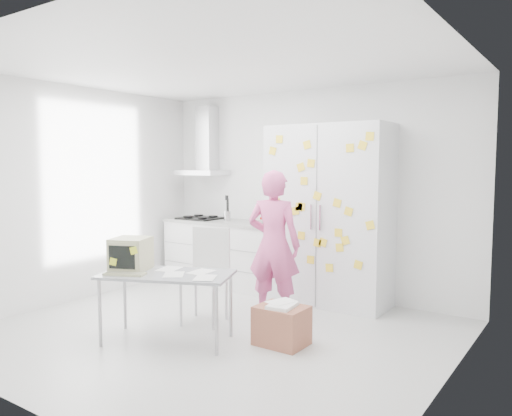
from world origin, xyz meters
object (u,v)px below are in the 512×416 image
Objects in this scene: chair at (207,269)px; cardboard_box at (282,325)px; desk at (143,263)px; person at (274,245)px.

chair is 2.18× the size of cardboard_box.
cardboard_box is at bearing -25.31° from chair.
desk is 0.81m from chair.
chair is at bearing 29.64° from person.
cardboard_box is at bearing 115.64° from person.
desk is 1.47m from cardboard_box.
desk reaches higher than cardboard_box.
chair is (0.15, 0.78, -0.18)m from desk.
person is at bearing 25.23° from chair.
desk is 1.37× the size of chair.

